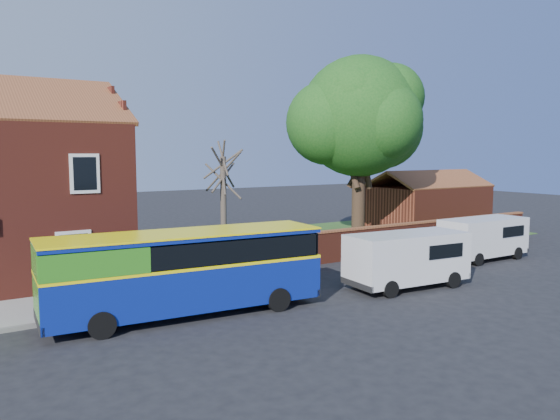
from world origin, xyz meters
TOP-DOWN VIEW (x-y plane):
  - ground at (0.00, 0.00)m, footprint 120.00×120.00m
  - grass_strip at (13.00, 13.00)m, footprint 26.00×12.00m
  - boundary_wall at (13.00, 7.00)m, footprint 22.00×0.38m
  - outbuilding at (22.00, 13.00)m, footprint 8.20×5.06m
  - bus at (-1.31, 2.70)m, footprint 9.30×3.03m
  - van_near at (7.92, 1.36)m, footprint 5.15×2.41m
  - van_far at (15.41, 3.38)m, footprint 4.79×2.04m
  - large_tree at (14.19, 11.64)m, footprint 9.17×7.26m
  - bare_tree at (4.17, 10.07)m, footprint 2.13×2.54m

SIDE VIEW (x-z plane):
  - ground at x=0.00m, z-range 0.00..0.00m
  - grass_strip at x=13.00m, z-range 0.00..0.04m
  - boundary_wall at x=13.00m, z-range 0.01..1.61m
  - van_far at x=15.41m, z-range 0.12..2.22m
  - van_near at x=7.92m, z-range 0.13..2.32m
  - bus at x=-1.31m, z-range 0.19..2.98m
  - outbuilding at x=22.00m, z-range -0.48..3.69m
  - bare_tree at x=4.17m, z-range 0.07..5.76m
  - large_tree at x=14.19m, z-range 1.73..12.92m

